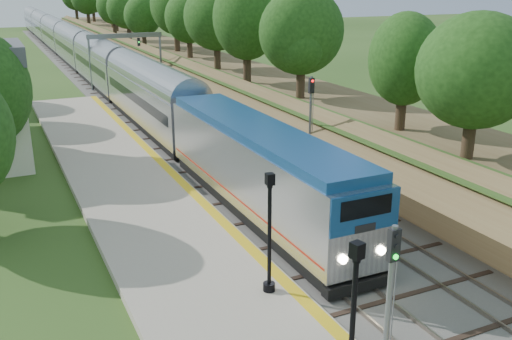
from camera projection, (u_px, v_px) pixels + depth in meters
name	position (u px, v px, depth m)	size (l,w,h in m)	color
trackbed	(115.00, 82.00, 69.49)	(9.50, 170.00, 0.28)	#4C4944
platform	(156.00, 221.00, 28.75)	(6.40, 68.00, 0.38)	#ADA28C
yellow_stripe	(209.00, 208.00, 29.84)	(0.55, 68.00, 0.01)	gold
embankment	(180.00, 62.00, 72.27)	(10.64, 170.00, 11.70)	brown
signal_gantry	(125.00, 46.00, 63.89)	(8.40, 0.38, 6.20)	slate
trees_behind_platform	(12.00, 129.00, 28.98)	(7.82, 53.32, 7.21)	#332316
train	(75.00, 49.00, 82.74)	(3.09, 145.14, 4.55)	black
lamppost_mid	(352.00, 333.00, 15.52)	(0.49, 0.49, 4.92)	black
lamppost_far	(269.00, 240.00, 21.27)	(0.47, 0.47, 4.76)	black
signal_platform	(389.00, 295.00, 15.36)	(0.31, 0.25, 5.31)	slate
signal_farside	(311.00, 113.00, 35.93)	(0.33, 0.26, 6.00)	slate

